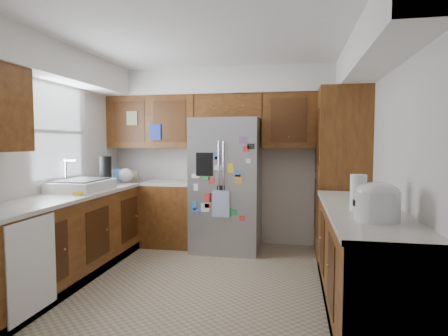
{
  "coord_description": "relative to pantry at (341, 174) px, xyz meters",
  "views": [
    {
      "loc": [
        0.91,
        -3.82,
        1.49
      ],
      "look_at": [
        0.13,
        0.35,
        1.19
      ],
      "focal_mm": 30.0,
      "sensor_mm": 36.0,
      "label": 1
    }
  ],
  "objects": [
    {
      "name": "left_counter_clutter",
      "position": [
        -2.97,
        -0.3,
        -0.02
      ],
      "size": [
        0.36,
        0.89,
        0.38
      ],
      "color": "black",
      "rests_on": "left_counter_run"
    },
    {
      "name": "fridge_top_items",
      "position": [
        -1.54,
        0.22,
        1.2
      ],
      "size": [
        0.72,
        0.3,
        0.28
      ],
      "color": "blue",
      "rests_on": "bridge_cabinet"
    },
    {
      "name": "room_shell",
      "position": [
        -1.61,
        -0.79,
        0.75
      ],
      "size": [
        3.64,
        3.24,
        2.52
      ],
      "color": "beige",
      "rests_on": "ground"
    },
    {
      "name": "left_counter_run",
      "position": [
        -2.86,
        -1.12,
        -0.65
      ],
      "size": [
        1.36,
        3.2,
        0.92
      ],
      "color": "#47210D",
      "rests_on": "ground"
    },
    {
      "name": "floor",
      "position": [
        -1.5,
        -1.15,
        -1.07
      ],
      "size": [
        3.6,
        3.6,
        0.0
      ],
      "primitive_type": "plane",
      "color": "tan",
      "rests_on": "ground"
    },
    {
      "name": "sink_assembly",
      "position": [
        -3.0,
        -1.05,
        -0.09
      ],
      "size": [
        0.52,
        0.73,
        0.37
      ],
      "color": "white",
      "rests_on": "left_counter_run"
    },
    {
      "name": "fridge",
      "position": [
        -1.5,
        0.05,
        -0.17
      ],
      "size": [
        0.9,
        0.79,
        1.8
      ],
      "color": "#98989C",
      "rests_on": "ground"
    },
    {
      "name": "bridge_cabinet",
      "position": [
        -1.5,
        0.28,
        0.9
      ],
      "size": [
        0.96,
        0.34,
        0.35
      ],
      "primitive_type": "cube",
      "color": "#47210D",
      "rests_on": "fridge"
    },
    {
      "name": "right_counter_run",
      "position": [
        0.0,
        -1.62,
        -0.65
      ],
      "size": [
        0.63,
        2.25,
        0.92
      ],
      "color": "#47210D",
      "rests_on": "ground"
    },
    {
      "name": "rice_cooker",
      "position": [
        -0.0,
        -2.14,
        -0.01
      ],
      "size": [
        0.32,
        0.31,
        0.28
      ],
      "color": "silver",
      "rests_on": "right_counter_run"
    },
    {
      "name": "pantry",
      "position": [
        0.0,
        0.0,
        0.0
      ],
      "size": [
        0.6,
        0.9,
        2.15
      ],
      "primitive_type": "cube",
      "color": "#47210D",
      "rests_on": "ground"
    },
    {
      "name": "paper_towel",
      "position": [
        -0.07,
        -1.76,
        -0.01
      ],
      "size": [
        0.13,
        0.13,
        0.3
      ],
      "primitive_type": "cylinder",
      "color": "white",
      "rests_on": "right_counter_run"
    }
  ]
}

